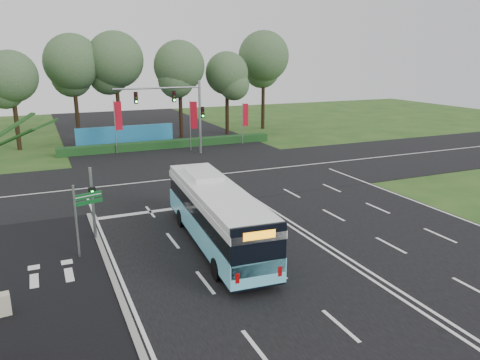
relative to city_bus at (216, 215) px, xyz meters
name	(u,v)px	position (x,y,z in m)	size (l,w,h in m)	color
ground	(285,224)	(4.69, 1.38, -1.64)	(120.00, 120.00, 0.00)	#224818
road_main	(285,223)	(4.69, 1.38, -1.62)	(20.00, 120.00, 0.04)	black
road_cross	(212,175)	(4.69, 13.38, -1.62)	(120.00, 14.00, 0.05)	black
bike_path	(53,289)	(-7.81, -1.62, -1.61)	(5.00, 18.00, 0.06)	black
kerb_strip	(113,277)	(-5.41, -1.62, -1.58)	(0.25, 18.00, 0.12)	gray
city_bus	(216,215)	(0.00, 0.00, 0.00)	(3.13, 11.49, 3.26)	#6CDDFB
pedestrian_signal	(93,201)	(-5.51, 3.20, 0.47)	(0.36, 0.43, 3.87)	gray
street_sign	(82,211)	(-6.20, 1.28, 0.64)	(1.34, 0.48, 3.58)	gray
utility_cabinet	(3,305)	(-9.56, -3.02, -1.20)	(0.52, 0.44, 0.87)	beige
banner_flag_left	(117,119)	(-0.54, 25.18, 1.68)	(0.76, 0.15, 5.14)	gray
banner_flag_mid	(193,118)	(6.51, 23.60, 1.60)	(0.70, 0.31, 5.00)	gray
banner_flag_right	(245,117)	(12.65, 24.69, 1.26)	(0.65, 0.11, 4.44)	gray
traffic_light_gantry	(182,106)	(4.90, 21.88, 3.02)	(8.41, 0.28, 7.00)	gray
hedge	(170,144)	(4.69, 25.88, -1.24)	(22.00, 1.20, 0.80)	#153B19
blue_hoarding	(126,136)	(0.69, 28.38, -0.54)	(10.00, 0.30, 2.20)	teal
eucalyptus_row	(130,64)	(2.45, 32.68, 6.68)	(41.22, 8.50, 12.32)	black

